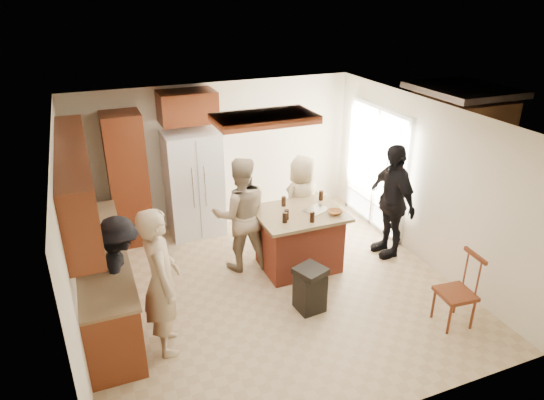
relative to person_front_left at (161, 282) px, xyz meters
name	(u,v)px	position (x,y,z in m)	size (l,w,h in m)	color
room_shell	(446,158)	(5.98, 2.30, -0.05)	(8.00, 5.20, 5.00)	tan
person_front_left	(161,282)	(0.00, 0.00, 0.00)	(0.67, 0.49, 1.83)	tan
person_behind_left	(241,214)	(1.42, 1.38, -0.03)	(0.86, 0.53, 1.77)	#9D886B
person_behind_right	(302,201)	(2.57, 1.68, -0.14)	(0.75, 0.49, 1.54)	tan
person_side_right	(391,201)	(3.73, 0.89, 0.00)	(1.08, 0.55, 1.83)	black
person_counter	(122,274)	(-0.38, 0.61, -0.16)	(0.98, 0.45, 1.51)	black
left_cabinetry	(95,246)	(-0.64, 1.06, 0.04)	(0.64, 3.00, 2.30)	maroon
back_wall_units	(143,161)	(0.27, 2.86, 0.46)	(1.80, 0.60, 2.45)	maroon
refrigerator	(194,184)	(1.05, 2.78, -0.02)	(0.90, 0.76, 1.80)	white
kitchen_island	(299,239)	(2.22, 1.04, -0.44)	(1.28, 1.03, 0.93)	#9F3D29
island_items	(314,210)	(2.39, 0.93, 0.06)	(0.94, 0.71, 0.15)	silver
trash_bin	(310,289)	(1.90, 0.01, -0.60)	(0.46, 0.46, 0.63)	black
spindle_chair	(457,293)	(3.48, -0.95, -0.46)	(0.46, 0.46, 0.99)	maroon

